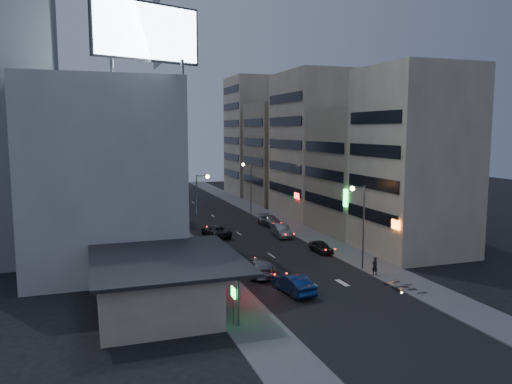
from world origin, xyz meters
name	(u,v)px	position (x,y,z in m)	size (l,w,h in m)	color
ground	(333,297)	(0.00, 0.00, 0.00)	(180.00, 180.00, 0.00)	black
sidewalk_left	(172,231)	(-8.00, 30.00, 0.06)	(4.00, 120.00, 0.12)	#4C4C4F
sidewalk_right	(284,224)	(8.00, 30.00, 0.06)	(4.00, 120.00, 0.12)	#4C4C4F
food_court	(154,283)	(-13.90, 2.00, 1.98)	(11.00, 13.00, 3.88)	#C3B699
white_building	(100,171)	(-17.00, 20.00, 9.00)	(14.00, 24.00, 18.00)	beige
grey_tower	(5,94)	(-26.00, 23.00, 17.00)	(10.00, 14.00, 34.00)	slate
shophouse_near	(414,161)	(15.00, 10.50, 10.00)	(10.00, 11.00, 20.00)	#C3B699
shophouse_mid	(362,171)	(15.50, 22.00, 8.00)	(11.00, 12.00, 16.00)	gray
shophouse_far	(315,145)	(15.00, 35.00, 11.00)	(10.00, 14.00, 22.00)	#C3B699
far_left_a	(105,152)	(-15.50, 45.00, 10.00)	(11.00, 10.00, 20.00)	beige
far_left_b	(100,163)	(-16.00, 58.00, 7.50)	(12.00, 10.00, 15.00)	slate
far_right_a	(282,154)	(15.50, 50.00, 9.00)	(11.00, 12.00, 18.00)	gray
far_right_b	(259,136)	(16.00, 64.00, 12.00)	(12.00, 12.00, 24.00)	#C3B699
billboard	(147,32)	(-12.99, 9.97, 21.66)	(9.52, 3.75, 6.20)	#595B60
street_lamp_right_near	(360,215)	(5.90, 6.00, 5.36)	(1.60, 0.44, 8.02)	#595B60
street_lamp_left	(200,199)	(-5.90, 22.00, 5.36)	(1.60, 0.44, 8.02)	#595B60
street_lamp_right_far	(249,180)	(5.90, 40.00, 5.36)	(1.60, 0.44, 8.02)	#595B60
parked_car_right_near	(321,247)	(5.60, 13.48, 0.63)	(1.50, 3.72, 1.27)	#232428
parked_car_right_mid	(281,230)	(4.50, 22.48, 0.78)	(1.66, 4.75, 1.57)	gray
parked_car_left	(216,231)	(-3.32, 25.02, 0.74)	(2.46, 5.34, 1.48)	#242629
parked_car_right_far	(270,221)	(5.60, 29.32, 0.74)	(2.06, 5.07, 1.47)	gray
road_car_blue	(293,284)	(-2.68, 1.85, 0.79)	(1.68, 4.81, 1.59)	navy
road_car_silver	(259,266)	(-3.60, 7.66, 0.81)	(2.28, 5.60, 1.62)	gray
person	(375,266)	(6.30, 3.88, 0.95)	(0.60, 0.40, 1.65)	black
scooter_black_a	(425,286)	(7.62, -1.58, 0.62)	(1.63, 0.54, 1.00)	black
scooter_silver_a	(414,281)	(7.33, -0.53, 0.74)	(2.04, 0.68, 1.25)	#ABAEB3
scooter_blue	(411,278)	(7.76, 0.50, 0.61)	(1.60, 0.53, 0.98)	navy
scooter_black_b	(408,280)	(7.19, 0.09, 0.66)	(1.75, 0.58, 1.07)	black
scooter_silver_b	(396,274)	(7.16, 1.78, 0.71)	(1.92, 0.64, 1.18)	#929599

